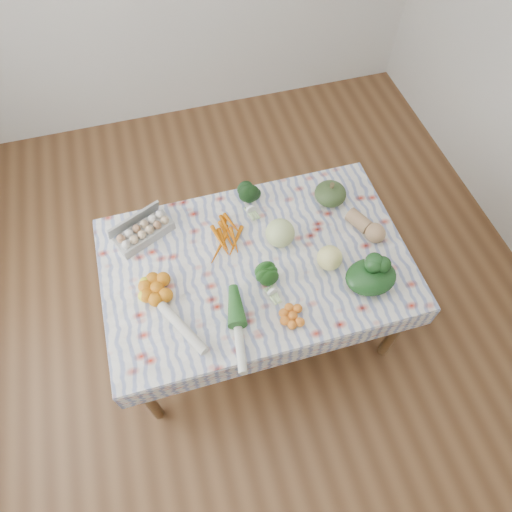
% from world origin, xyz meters
% --- Properties ---
extents(ground, '(4.50, 4.50, 0.00)m').
position_xyz_m(ground, '(0.00, 0.00, 0.00)').
color(ground, brown).
rests_on(ground, ground).
extents(dining_table, '(1.60, 1.00, 0.75)m').
position_xyz_m(dining_table, '(0.00, 0.00, 0.68)').
color(dining_table, brown).
rests_on(dining_table, ground).
extents(tablecloth, '(1.66, 1.06, 0.01)m').
position_xyz_m(tablecloth, '(0.00, 0.00, 0.76)').
color(tablecloth, white).
rests_on(tablecloth, dining_table).
extents(egg_carton, '(0.35, 0.26, 0.09)m').
position_xyz_m(egg_carton, '(-0.55, 0.32, 0.81)').
color(egg_carton, '#ABACA6').
rests_on(egg_carton, tablecloth).
extents(carrot_bunch, '(0.29, 0.28, 0.04)m').
position_xyz_m(carrot_bunch, '(-0.13, 0.19, 0.78)').
color(carrot_bunch, '#CE6205').
rests_on(carrot_bunch, tablecloth).
extents(kale_bunch, '(0.18, 0.16, 0.14)m').
position_xyz_m(kale_bunch, '(0.06, 0.37, 0.83)').
color(kale_bunch, '#163515').
rests_on(kale_bunch, tablecloth).
extents(kabocha_squash, '(0.21, 0.21, 0.12)m').
position_xyz_m(kabocha_squash, '(0.53, 0.29, 0.82)').
color(kabocha_squash, '#395027').
rests_on(kabocha_squash, tablecloth).
extents(cabbage, '(0.21, 0.21, 0.16)m').
position_xyz_m(cabbage, '(0.16, 0.09, 0.84)').
color(cabbage, '#C5D988').
rests_on(cabbage, tablecloth).
extents(butternut_squash, '(0.20, 0.27, 0.11)m').
position_xyz_m(butternut_squash, '(0.65, 0.03, 0.82)').
color(butternut_squash, tan).
rests_on(butternut_squash, tablecloth).
extents(orange_cluster, '(0.25, 0.25, 0.08)m').
position_xyz_m(orange_cluster, '(-0.54, -0.04, 0.80)').
color(orange_cluster, orange).
rests_on(orange_cluster, tablecloth).
extents(broccoli, '(0.17, 0.17, 0.11)m').
position_xyz_m(broccoli, '(0.01, -0.17, 0.82)').
color(broccoli, '#1E5118').
rests_on(broccoli, tablecloth).
extents(mandarin_cluster, '(0.19, 0.19, 0.05)m').
position_xyz_m(mandarin_cluster, '(0.09, -0.37, 0.79)').
color(mandarin_cluster, orange).
rests_on(mandarin_cluster, tablecloth).
extents(grapefruit, '(0.18, 0.18, 0.14)m').
position_xyz_m(grapefruit, '(0.37, -0.12, 0.83)').
color(grapefruit, '#F2EB84').
rests_on(grapefruit, tablecloth).
extents(spinach_bag, '(0.33, 0.30, 0.12)m').
position_xyz_m(spinach_bag, '(0.54, -0.29, 0.82)').
color(spinach_bag, '#143614').
rests_on(spinach_bag, tablecloth).
extents(daikon, '(0.21, 0.34, 0.05)m').
position_xyz_m(daikon, '(-0.46, -0.28, 0.79)').
color(daikon, silver).
rests_on(daikon, tablecloth).
extents(leek, '(0.11, 0.44, 0.05)m').
position_xyz_m(leek, '(-0.20, -0.37, 0.79)').
color(leek, silver).
rests_on(leek, tablecloth).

